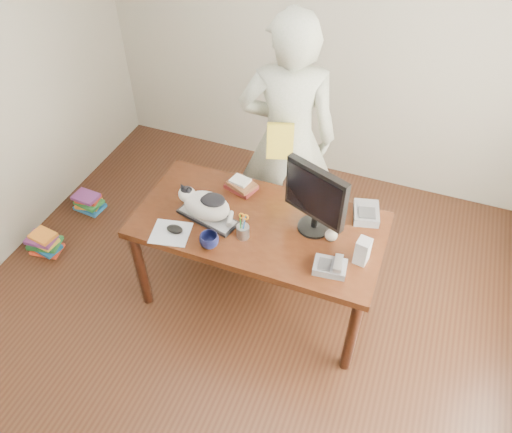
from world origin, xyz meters
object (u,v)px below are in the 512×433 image
object	(u,v)px
monitor	(315,197)
phone	(331,267)
keyboard	(208,217)
speaker	(363,251)
book_pile_a	(45,243)
baseball	(331,235)
book_pile_b	(89,202)
pen_cup	(243,230)
coffee_mug	(209,241)
desk	(263,231)
calculator	(366,213)
book_stack	(241,185)
cat	(205,204)
mouse	(175,229)
person	(288,140)

from	to	relation	value
monitor	phone	size ratio (longest dim) A/B	2.35
keyboard	speaker	xyz separation A→B (m)	(1.00, -0.00, 0.07)
speaker	book_pile_a	world-z (taller)	speaker
baseball	book_pile_a	bearing A→B (deg)	-174.34
book_pile_b	pen_cup	bearing A→B (deg)	-16.66
baseball	monitor	bearing A→B (deg)	160.91
coffee_mug	book_pile_a	bearing A→B (deg)	176.41
desk	speaker	distance (m)	0.74
keyboard	baseball	distance (m)	0.80
calculator	book_stack	bearing A→B (deg)	168.89
cat	book_pile_b	xyz separation A→B (m)	(-1.39, 0.43, -0.80)
mouse	speaker	xyz separation A→B (m)	(1.14, 0.18, 0.06)
monitor	book_pile_a	xyz separation A→B (m)	(-2.09, -0.27, -0.93)
book_pile_a	book_pile_b	bearing A→B (deg)	86.87
baseball	desk	bearing A→B (deg)	172.89
speaker	desk	bearing A→B (deg)	175.75
person	book_pile_b	bearing A→B (deg)	-6.68
pen_cup	book_stack	size ratio (longest dim) A/B	0.87
keyboard	book_stack	world-z (taller)	book_stack
coffee_mug	person	distance (m)	0.99
book_stack	calculator	size ratio (longest dim) A/B	0.96
pen_cup	mouse	world-z (taller)	pen_cup
desk	cat	xyz separation A→B (m)	(-0.34, -0.16, 0.27)
keyboard	book_pile_a	size ratio (longest dim) A/B	1.59
desk	book_pile_b	world-z (taller)	desk
coffee_mug	book_pile_b	distance (m)	1.80
book_stack	cat	bearing A→B (deg)	-87.63
keyboard	book_pile_b	xyz separation A→B (m)	(-1.40, 0.43, -0.69)
book_pile_b	cat	bearing A→B (deg)	-17.23
person	pen_cup	bearing A→B (deg)	71.91
book_stack	person	bearing A→B (deg)	83.11
desk	mouse	size ratio (longest dim) A/B	13.38
cat	book_pile_a	bearing A→B (deg)	-161.14
baseball	keyboard	bearing A→B (deg)	-172.76
monitor	book_pile_b	world-z (taller)	monitor
desk	pen_cup	xyz separation A→B (m)	(-0.05, -0.23, 0.20)
person	book_pile_b	world-z (taller)	person
book_pile_b	book_stack	bearing A→B (deg)	-3.16
mouse	book_pile_a	bearing A→B (deg)	165.43
cat	pen_cup	xyz separation A→B (m)	(0.29, -0.07, -0.06)
desk	cat	distance (m)	0.46
pen_cup	speaker	bearing A→B (deg)	5.12
desk	baseball	xyz separation A→B (m)	(0.47, -0.06, 0.19)
speaker	book_pile_b	world-z (taller)	speaker
coffee_mug	book_pile_b	world-z (taller)	coffee_mug
mouse	coffee_mug	distance (m)	0.26
phone	keyboard	bearing A→B (deg)	164.49
calculator	book_pile_a	xyz separation A→B (m)	(-2.38, -0.50, -0.69)
cat	calculator	xyz separation A→B (m)	(0.96, 0.38, -0.09)
phone	book_pile_a	xyz separation A→B (m)	(-2.28, 0.02, -0.69)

